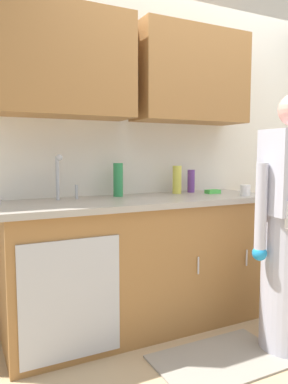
# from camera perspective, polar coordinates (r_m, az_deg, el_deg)

# --- Properties ---
(ground_plane) EXTENTS (9.00, 9.00, 0.00)m
(ground_plane) POSITION_cam_1_polar(r_m,az_deg,el_deg) (2.70, 18.24, -22.15)
(ground_plane) COLOR tan
(kitchen_wall_with_uppers) EXTENTS (4.80, 0.44, 2.70)m
(kitchen_wall_with_uppers) POSITION_cam_1_polar(r_m,az_deg,el_deg) (3.10, 4.02, 9.91)
(kitchen_wall_with_uppers) COLOR silver
(kitchen_wall_with_uppers) RESTS_ON ground
(counter_cabinet) EXTENTS (1.90, 0.62, 0.90)m
(counter_cabinet) POSITION_cam_1_polar(r_m,az_deg,el_deg) (2.76, -0.52, -11.13)
(counter_cabinet) COLOR #9E6B38
(counter_cabinet) RESTS_ON ground
(countertop) EXTENTS (1.96, 0.66, 0.04)m
(countertop) POSITION_cam_1_polar(r_m,az_deg,el_deg) (2.66, -0.48, -1.37)
(countertop) COLOR #A8A093
(countertop) RESTS_ON counter_cabinet
(sink) EXTENTS (0.50, 0.36, 0.35)m
(sink) POSITION_cam_1_polar(r_m,az_deg,el_deg) (2.49, -11.30, -1.87)
(sink) COLOR #B7BABF
(sink) RESTS_ON counter_cabinet
(floor_mat) EXTENTS (0.80, 0.50, 0.01)m
(floor_mat) POSITION_cam_1_polar(r_m,az_deg,el_deg) (2.53, 11.54, -23.80)
(floor_mat) COLOR gray
(floor_mat) RESTS_ON ground
(bottle_dish_liquid) EXTENTS (0.07, 0.07, 0.22)m
(bottle_dish_liquid) POSITION_cam_1_polar(r_m,az_deg,el_deg) (2.98, 5.04, 1.88)
(bottle_dish_liquid) COLOR #D8D14C
(bottle_dish_liquid) RESTS_ON countertop
(bottle_water_short) EXTENTS (0.07, 0.07, 0.25)m
(bottle_water_short) POSITION_cam_1_polar(r_m,az_deg,el_deg) (2.76, -3.96, 1.86)
(bottle_water_short) COLOR #2D8C4C
(bottle_water_short) RESTS_ON countertop
(bottle_soap) EXTENTS (0.06, 0.06, 0.18)m
(bottle_soap) POSITION_cam_1_polar(r_m,az_deg,el_deg) (3.08, 7.14, 1.66)
(bottle_soap) COLOR #66388C
(bottle_soap) RESTS_ON countertop
(cup_by_sink) EXTENTS (0.08, 0.08, 0.08)m
(cup_by_sink) POSITION_cam_1_polar(r_m,az_deg,el_deg) (2.91, 15.16, 0.24)
(cup_by_sink) COLOR white
(cup_by_sink) RESTS_ON countertop
(knife_on_counter) EXTENTS (0.06, 0.24, 0.01)m
(knife_on_counter) POSITION_cam_1_polar(r_m,az_deg,el_deg) (2.62, -21.13, -1.38)
(knife_on_counter) COLOR silver
(knife_on_counter) RESTS_ON countertop
(sponge) EXTENTS (0.11, 0.07, 0.03)m
(sponge) POSITION_cam_1_polar(r_m,az_deg,el_deg) (3.02, 10.40, 0.06)
(sponge) COLOR #4CBF4C
(sponge) RESTS_ON countertop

